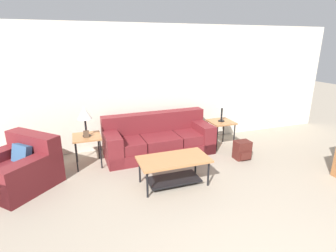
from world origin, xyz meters
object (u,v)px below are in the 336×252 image
Objects in this scene: couch at (158,140)px; backpack at (242,150)px; table_lamp_right at (222,102)px; coffee_table at (174,165)px; side_table_left at (87,139)px; side_table_right at (221,124)px; armchair at (20,169)px; table_lamp_left at (84,114)px.

couch reaches higher than backpack.
couch is at bearing 176.31° from table_lamp_right.
coffee_table is 1.94× the size of side_table_left.
side_table_right is 0.81m from backpack.
backpack is (0.07, -0.73, -0.34)m from side_table_right.
side_table_right is at bearing 0.00° from side_table_left.
couch is 1.43m from side_table_left.
side_table_right reaches higher than coffee_table.
table_lamp_left reaches higher than armchair.
couch reaches higher than side_table_right.
armchair is 1.18m from side_table_left.
coffee_table is at bearing -142.58° from side_table_right.
side_table_left is 1.00× the size of side_table_right.
table_lamp_left is (-1.26, 1.19, 0.67)m from coffee_table.
coffee_table is at bearing -18.58° from armchair.
table_lamp_right is at bearing 95.75° from backpack.
couch is 4.06× the size of table_lamp_right.
coffee_table is 1.94× the size of side_table_right.
couch is at bearing 11.31° from armchair.
table_lamp_right reaches higher than side_table_right.
side_table_right is at bearing 0.00° from table_lamp_left.
armchair is at bearing -159.37° from side_table_left.
armchair reaches higher than backpack.
backpack is at bearing -84.25° from side_table_right.
table_lamp_right is 1.10m from backpack.
coffee_table is 2.07m from table_lamp_right.
side_table_left is at bearing 180.00° from table_lamp_right.
backpack is (1.63, 0.46, -0.16)m from coffee_table.
side_table_left is (-1.41, -0.09, 0.22)m from couch.
table_lamp_left is 2.82m from table_lamp_right.
table_lamp_left is (-2.82, 0.00, 0.48)m from side_table_right.
couch is 6.02× the size of backpack.
armchair is at bearing -174.05° from side_table_right.
coffee_table is at bearing -43.44° from table_lamp_left.
table_lamp_right is (2.82, 0.00, 0.00)m from table_lamp_left.
table_lamp_right reaches higher than backpack.
backpack is at bearing -29.00° from couch.
side_table_left is 1.58× the size of backpack.
couch is 2.54m from armchair.
armchair is at bearing -174.05° from table_lamp_right.
side_table_left is at bearing 180.00° from side_table_right.
backpack is at bearing -14.20° from side_table_left.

